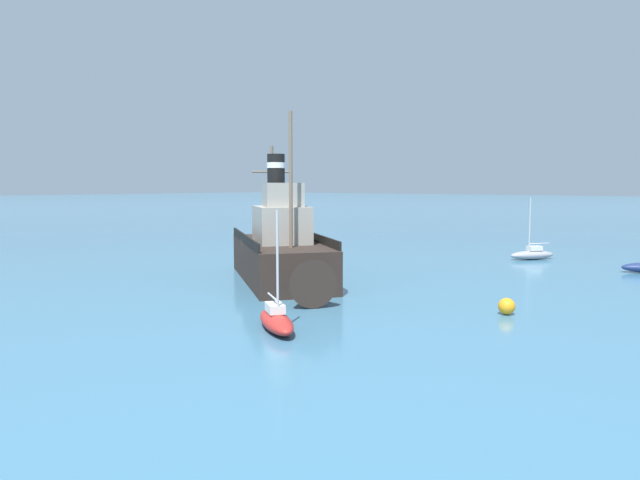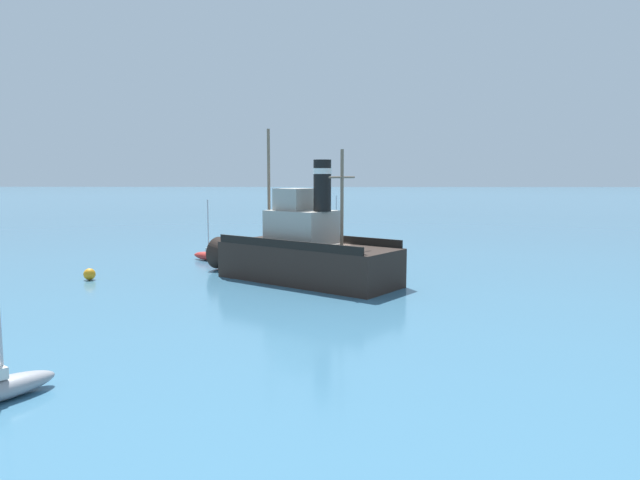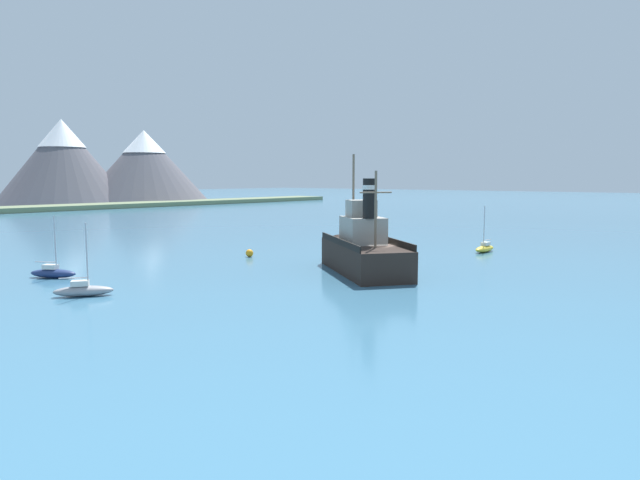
{
  "view_description": "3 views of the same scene",
  "coord_description": "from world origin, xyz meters",
  "views": [
    {
      "loc": [
        25.17,
        25.36,
        5.89
      ],
      "look_at": [
        -1.64,
        3.49,
        2.53
      ],
      "focal_mm": 32.0,
      "sensor_mm": 36.0,
      "label": 1
    },
    {
      "loc": [
        -36.44,
        -0.21,
        6.84
      ],
      "look_at": [
        1.1,
        0.71,
        2.57
      ],
      "focal_mm": 32.0,
      "sensor_mm": 36.0,
      "label": 2
    },
    {
      "loc": [
        -38.22,
        -26.09,
        7.83
      ],
      "look_at": [
        -1.26,
        5.45,
        2.54
      ],
      "focal_mm": 32.0,
      "sensor_mm": 36.0,
      "label": 3
    }
  ],
  "objects": [
    {
      "name": "ground_plane",
      "position": [
        0.0,
        0.0,
        0.0
      ],
      "size": [
        600.0,
        600.0,
        0.0
      ],
      "primitive_type": "plane",
      "color": "teal"
    },
    {
      "name": "old_tugboat",
      "position": [
        0.15,
        1.99,
        1.83
      ],
      "size": [
        11.21,
        13.63,
        9.9
      ],
      "color": "#2D231E",
      "rests_on": "ground"
    },
    {
      "name": "sailboat_red",
      "position": [
        8.71,
        9.64,
        0.43
      ],
      "size": [
        3.02,
        3.77,
        4.9
      ],
      "color": "#B22823",
      "rests_on": "ground"
    },
    {
      "name": "sailboat_yellow",
      "position": [
        18.83,
        -0.43,
        0.43
      ],
      "size": [
        3.81,
        1.15,
        4.9
      ],
      "color": "gold",
      "rests_on": "ground"
    },
    {
      "name": "sailboat_grey",
      "position": [
        -20.08,
        10.11,
        0.43
      ],
      "size": [
        3.73,
        3.11,
        4.9
      ],
      "color": "gray",
      "rests_on": "ground"
    },
    {
      "name": "sailboat_navy",
      "position": [
        -18.18,
        18.7,
        0.43
      ],
      "size": [
        2.94,
        3.81,
        4.9
      ],
      "color": "navy",
      "rests_on": "ground"
    },
    {
      "name": "mooring_buoy",
      "position": [
        0.06,
        15.84,
        0.38
      ],
      "size": [
        0.76,
        0.76,
        0.76
      ],
      "primitive_type": "sphere",
      "color": "orange",
      "rests_on": "ground"
    }
  ]
}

